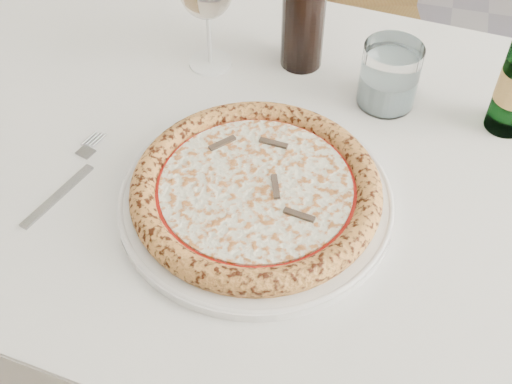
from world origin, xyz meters
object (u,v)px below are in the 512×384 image
Objects in this scene: pizza at (256,189)px; tumbler at (389,79)px; dining_table at (273,195)px; plate at (256,198)px; chair_far at (342,1)px.

tumbler is (0.14, 0.25, 0.02)m from pizza.
tumbler is at bearing 47.58° from dining_table.
dining_table is 3.96× the size of plate.
chair_far reaches higher than plate.
dining_table is 1.53× the size of chair_far.
dining_table is at bearing -132.42° from tumbler.
chair_far is 0.91m from pizza.
chair_far is at bearing 91.22° from dining_table.
pizza is at bearing -90.01° from dining_table.
tumbler reaches higher than dining_table.
pizza is (0.02, -0.88, 0.25)m from chair_far.
pizza is 3.31× the size of tumbler.
tumbler is at bearing 61.33° from plate.
dining_table is 0.24m from tumbler.
chair_far reaches higher than tumbler.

